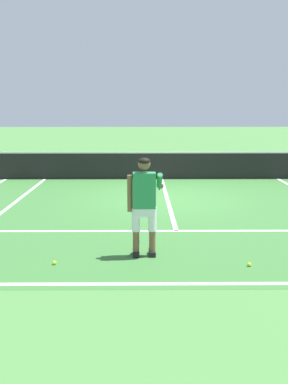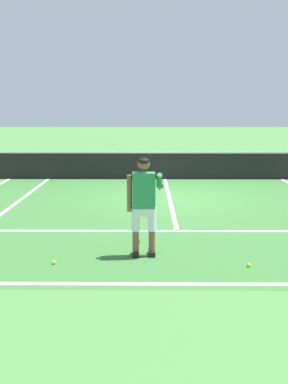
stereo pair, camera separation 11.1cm
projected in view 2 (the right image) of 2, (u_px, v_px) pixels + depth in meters
The scene contains 10 objects.
ground_plane at pixel (169, 198), 12.08m from camera, with size 80.00×80.00×0.00m, color #477F3D.
court_inner_surface at pixel (172, 210), 10.71m from camera, with size 10.98×9.49×0.00m, color #387033.
line_baseline at pixel (190, 284), 6.26m from camera, with size 10.98×0.10×0.01m, color white.
line_service at pixel (177, 231), 8.89m from camera, with size 8.23×0.10×0.01m, color white.
line_centre_service at pixel (169, 198), 12.02m from camera, with size 0.10×6.40×0.01m, color white.
line_singles_left at pixel (8, 209), 10.74m from camera, with size 0.10×9.09×0.01m, color white.
tennis_net at pixel (165, 165), 15.06m from camera, with size 11.96×0.08×1.07m.
tennis_player at pixel (144, 200), 7.26m from camera, with size 0.62×1.13×1.71m.
tennis_ball_near_feet at pixel (54, 262), 7.04m from camera, with size 0.07×0.07×0.07m, color #CCE02D.
tennis_ball_by_baseline at pixel (249, 265), 6.92m from camera, with size 0.07×0.07×0.07m, color #CCE02D.
Camera 2 is at (-0.62, -11.81, 2.56)m, focal length 40.19 mm.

